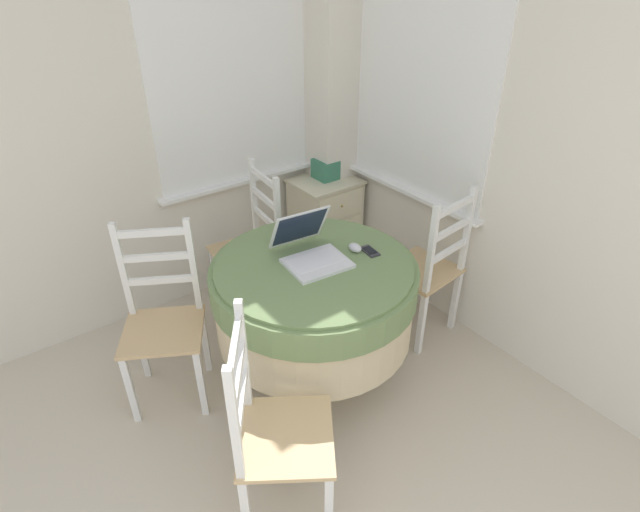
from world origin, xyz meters
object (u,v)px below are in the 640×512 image
Objects in this scene: laptop at (311,250)px; computer_mouse at (355,248)px; round_dining_table at (314,294)px; dining_chair_near_back_window at (251,249)px; dining_chair_near_right_window at (428,270)px; dining_chair_left_flank at (164,322)px; corner_cabinet at (325,223)px; dining_chair_camera_near at (275,433)px; storage_box at (326,169)px; cell_phone at (370,251)px.

computer_mouse is (0.23, -0.08, -0.03)m from laptop.
round_dining_table is 1.06× the size of dining_chair_near_back_window.
computer_mouse is 0.64m from dining_chair_near_right_window.
dining_chair_near_back_window is 1.00× the size of dining_chair_left_flank.
corner_cabinet is at bearing 49.36° from laptop.
corner_cabinet is (0.56, 1.00, -0.45)m from computer_mouse.
dining_chair_left_flank is (-0.68, 0.40, -0.12)m from round_dining_table.
dining_chair_left_flank is (-0.74, -0.38, 0.00)m from dining_chair_near_back_window.
dining_chair_camera_near is (-0.65, -1.32, 0.00)m from dining_chair_near_back_window.
dining_chair_near_back_window reaches higher than storage_box.
laptop is 0.40× the size of dining_chair_camera_near.
dining_chair_near_right_window is at bearing -17.97° from dining_chair_left_flank.
storage_box is (0.03, 0.03, 0.42)m from corner_cabinet.
dining_chair_camera_near is 1.44× the size of corner_cabinet.
dining_chair_near_right_window is 1.12m from storage_box.
computer_mouse is 1.03m from dining_chair_camera_near.
round_dining_table is 8.78× the size of cell_phone.
dining_chair_camera_near is at bearing -152.85° from cell_phone.
storage_box is (0.82, 0.96, -0.06)m from laptop.
round_dining_table is 2.68× the size of laptop.
dining_chair_left_flank is at bearing 152.84° from laptop.
dining_chair_near_right_window is (0.79, -0.08, -0.12)m from round_dining_table.
dining_chair_near_back_window is 0.78m from corner_cabinet.
dining_chair_near_back_window is (-0.24, 0.87, -0.31)m from cell_phone.
round_dining_table is 0.37m from cell_phone.
laptop reaches higher than dining_chair_camera_near.
corner_cabinet is at bearing 13.96° from dining_chair_near_back_window.
laptop reaches higher than cell_phone.
corner_cabinet is at bearing -128.63° from storage_box.
computer_mouse is 0.08× the size of dining_chair_left_flank.
dining_chair_near_back_window and dining_chair_camera_near have the same top height.
computer_mouse is 0.08× the size of dining_chair_near_back_window.
computer_mouse is at bearing 31.42° from dining_chair_camera_near.
dining_chair_camera_near is at bearing -161.53° from dining_chair_near_right_window.
corner_cabinet is at bearing 20.92° from dining_chair_left_flank.
dining_chair_near_right_window reaches higher than round_dining_table.
corner_cabinet is (0.81, 0.97, -0.24)m from round_dining_table.
dining_chair_near_right_window is (0.55, -0.05, -0.33)m from computer_mouse.
cell_phone reaches higher than round_dining_table.
cell_phone is (0.29, -0.13, -0.05)m from laptop.
dining_chair_camera_near is at bearing -132.79° from corner_cabinet.
dining_chair_near_right_window and dining_chair_camera_near have the same top height.
computer_mouse reaches higher than round_dining_table.
dining_chair_camera_near is 2.12m from storage_box.
cell_phone is 1.25m from corner_cabinet.
round_dining_table is at bearing -107.18° from laptop.
laptop is 1.31m from corner_cabinet.
cell_phone is at bearing -74.67° from dining_chair_near_back_window.
computer_mouse is at bearing -18.08° from laptop.
computer_mouse is 0.08× the size of dining_chair_camera_near.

